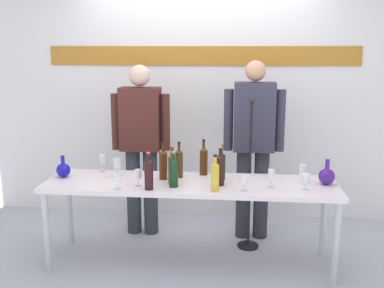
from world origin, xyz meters
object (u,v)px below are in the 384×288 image
Objects in this scene: wine_glass_right_0 at (305,179)px; wine_bottle_0 at (221,165)px; display_table at (190,188)px; wine_bottle_3 at (163,164)px; wine_bottle_6 at (220,169)px; wine_glass_right_3 at (303,170)px; wine_bottle_5 at (149,173)px; wine_glass_right_1 at (244,179)px; microphone_stand at (249,200)px; decanter_blue_left at (63,170)px; wine_glass_left_3 at (138,174)px; wine_glass_right_2 at (271,174)px; presenter_right at (254,140)px; wine_bottle_2 at (173,172)px; wine_glass_left_2 at (117,164)px; wine_bottle_8 at (204,160)px; decanter_blue_right at (327,176)px; wine_bottle_7 at (179,162)px; wine_glass_left_1 at (102,160)px; wine_bottle_4 at (215,175)px; wine_glass_left_0 at (117,178)px; presenter_left at (141,140)px; wine_bottle_1 at (172,168)px.

wine_bottle_0 is at bearing 161.27° from wine_glass_right_0.
wine_bottle_3 is at bearing 165.60° from display_table.
wine_glass_right_3 is (0.68, 0.13, -0.03)m from wine_bottle_6.
wine_bottle_5 is 2.26× the size of wine_glass_right_1.
wine_glass_right_3 is at bearing -35.20° from microphone_stand.
microphone_stand is at bearing 10.92° from decanter_blue_left.
wine_bottle_5 is 0.13m from wine_glass_left_3.
display_table is 0.33m from wine_bottle_6.
wine_glass_left_3 is at bearing -176.80° from wine_glass_right_2.
wine_bottle_5 is (-0.85, -0.84, -0.12)m from presenter_right.
presenter_right is 0.96m from wine_bottle_3.
wine_bottle_6 reaches higher than wine_bottle_2.
display_table is 1.74× the size of microphone_stand.
wine_bottle_8 is at bearing 10.96° from wine_glass_left_2.
wine_bottle_0 reaches higher than decanter_blue_right.
wine_bottle_6 is 1.06× the size of wine_bottle_7.
wine_bottle_2 reaches higher than wine_glass_left_1.
wine_bottle_4 reaches higher than wine_glass_right_3.
wine_bottle_8 is 2.07× the size of wine_glass_right_2.
wine_glass_left_2 is at bearing -178.93° from wine_bottle_0.
decanter_blue_right is 0.26m from wine_glass_right_0.
wine_glass_left_0 is 1.53m from wine_glass_right_3.
wine_glass_right_2 is at bearing -29.83° from wine_bottle_8.
presenter_left reaches higher than wine_glass_right_0.
wine_bottle_4 is at bearing -47.16° from presenter_left.
wine_bottle_0 is 1.00× the size of wine_bottle_5.
wine_bottle_7 is at bearing -154.81° from wine_bottle_8.
wine_bottle_4 is (-0.04, -0.32, 0.00)m from wine_bottle_0.
presenter_left is 12.47× the size of wine_glass_right_1.
wine_glass_left_3 is at bearing -159.81° from display_table.
decanter_blue_right reaches higher than wine_glass_left_3.
wine_glass_left_0 is at bearing -175.12° from wine_bottle_5.
decanter_blue_right is 1.27× the size of wine_glass_left_2.
wine_bottle_1 is at bearing 22.94° from wine_glass_left_3.
wine_glass_left_1 is (-0.83, 0.24, 0.17)m from display_table.
microphone_stand reaches higher than wine_glass_left_1.
wine_glass_left_3 is at bearing -135.93° from wine_bottle_7.
wine_glass_right_3 reaches higher than wine_glass_left_0.
microphone_stand is (0.82, 0.59, -0.40)m from wine_bottle_5.
wine_glass_right_0 is 0.81× the size of wine_glass_right_3.
wine_bottle_8 reaches higher than wine_bottle_2.
presenter_left is 0.47m from wine_glass_left_1.
microphone_stand is at bearing 131.36° from wine_glass_right_0.
wine_bottle_3 reaches higher than wine_bottle_4.
wine_bottle_3 is 0.53m from wine_bottle_4.
wine_glass_left_0 is at bearing -168.26° from wine_glass_right_3.
decanter_blue_right is at bearing 0.00° from decanter_blue_left.
wine_bottle_4 is at bearing -97.07° from wine_bottle_0.
wine_bottle_3 is 1.06× the size of wine_bottle_5.
presenter_right reaches higher than wine_glass_right_3.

